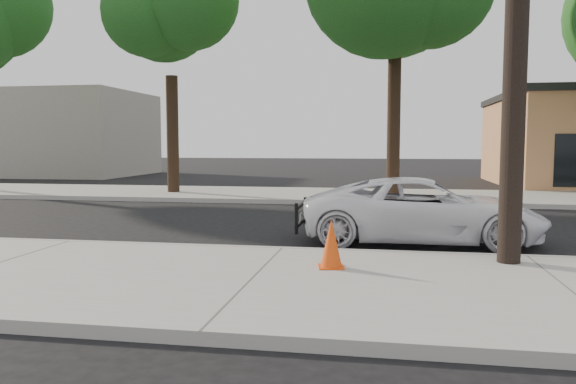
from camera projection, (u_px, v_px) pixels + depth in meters
name	position (u px, v px, depth m)	size (l,w,h in m)	color
ground	(300.00, 236.00, 11.78)	(120.00, 120.00, 0.00)	black
near_sidewalk	(253.00, 283.00, 7.55)	(90.00, 4.40, 0.15)	gray
far_sidewalk	(336.00, 195.00, 20.11)	(90.00, 5.00, 0.15)	gray
curb_near	(282.00, 252.00, 9.71)	(90.00, 0.12, 0.16)	#9E9B93
building_far	(28.00, 134.00, 34.59)	(14.00, 8.00, 5.00)	gray
tree_b	(174.00, 26.00, 20.14)	(4.34, 4.20, 8.45)	black
police_cruiser	(423.00, 210.00, 10.96)	(2.12, 4.61, 1.28)	white
traffic_cone	(331.00, 244.00, 8.12)	(0.42, 0.42, 0.71)	#E0440B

